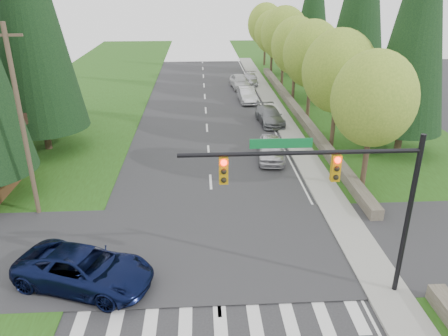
{
  "coord_description": "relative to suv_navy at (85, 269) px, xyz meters",
  "views": [
    {
      "loc": [
        -0.59,
        -9.49,
        11.74
      ],
      "look_at": [
        0.6,
        11.18,
        2.8
      ],
      "focal_mm": 35.0,
      "sensor_mm": 36.0,
      "label": 1
    }
  ],
  "objects": [
    {
      "name": "grass_east",
      "position": [
        18.48,
        14.35,
        -0.77
      ],
      "size": [
        14.0,
        110.0,
        0.06
      ],
      "primitive_type": "cube",
      "color": "#244412",
      "rests_on": "ground"
    },
    {
      "name": "grass_west",
      "position": [
        -7.52,
        14.35,
        -0.77
      ],
      "size": [
        14.0,
        110.0,
        0.06
      ],
      "primitive_type": "cube",
      "color": "#244412",
      "rests_on": "ground"
    },
    {
      "name": "cross_street",
      "position": [
        5.48,
        2.35,
        -0.8
      ],
      "size": [
        120.0,
        8.0,
        0.1
      ],
      "primitive_type": "cube",
      "color": "#28282B",
      "rests_on": "ground"
    },
    {
      "name": "sidewalk_east",
      "position": [
        12.38,
        16.35,
        -0.73
      ],
      "size": [
        1.8,
        80.0,
        0.13
      ],
      "primitive_type": "cube",
      "color": "gray",
      "rests_on": "ground"
    },
    {
      "name": "curb_east",
      "position": [
        11.53,
        16.35,
        -0.73
      ],
      "size": [
        0.2,
        80.0,
        0.13
      ],
      "primitive_type": "cube",
      "color": "gray",
      "rests_on": "ground"
    },
    {
      "name": "stone_wall_north",
      "position": [
        14.08,
        24.35,
        -0.45
      ],
      "size": [
        0.7,
        40.0,
        0.7
      ],
      "primitive_type": "cube",
      "color": "#4C4438",
      "rests_on": "ground"
    },
    {
      "name": "traffic_signal",
      "position": [
        9.85,
        -1.16,
        4.19
      ],
      "size": [
        8.7,
        0.37,
        6.8
      ],
      "color": "black",
      "rests_on": "ground"
    },
    {
      "name": "utility_pole",
      "position": [
        -4.02,
        6.35,
        4.34
      ],
      "size": [
        1.6,
        0.24,
        10.0
      ],
      "color": "#473828",
      "rests_on": "ground"
    },
    {
      "name": "decid_tree_0",
      "position": [
        14.68,
        8.35,
        4.8
      ],
      "size": [
        4.8,
        4.8,
        8.37
      ],
      "color": "#38281C",
      "rests_on": "ground"
    },
    {
      "name": "decid_tree_1",
      "position": [
        14.78,
        15.35,
        5.0
      ],
      "size": [
        5.2,
        5.2,
        8.8
      ],
      "color": "#38281C",
      "rests_on": "ground"
    },
    {
      "name": "decid_tree_2",
      "position": [
        14.58,
        22.35,
        5.13
      ],
      "size": [
        5.0,
        5.0,
        8.82
      ],
      "color": "#38281C",
      "rests_on": "ground"
    },
    {
      "name": "decid_tree_3",
      "position": [
        14.68,
        29.35,
        4.87
      ],
      "size": [
        5.0,
        5.0,
        8.55
      ],
      "color": "#38281C",
      "rests_on": "ground"
    },
    {
      "name": "decid_tree_4",
      "position": [
        14.78,
        36.35,
        5.26
      ],
      "size": [
        5.4,
        5.4,
        9.18
      ],
      "color": "#38281C",
      "rests_on": "ground"
    },
    {
      "name": "decid_tree_5",
      "position": [
        14.58,
        43.35,
        4.73
      ],
      "size": [
        4.8,
        4.8,
        8.3
      ],
      "color": "#38281C",
      "rests_on": "ground"
    },
    {
      "name": "decid_tree_6",
      "position": [
        14.68,
        50.35,
        5.07
      ],
      "size": [
        5.2,
        5.2,
        8.86
      ],
      "color": "#38281C",
      "rests_on": "ground"
    },
    {
      "name": "conifer_w_e",
      "position": [
        -8.52,
        22.35,
        9.49
      ],
      "size": [
        5.78,
        5.78,
        18.8
      ],
      "color": "#38281C",
      "rests_on": "ground"
    },
    {
      "name": "conifer_e_a",
      "position": [
        19.48,
        14.35,
        8.99
      ],
      "size": [
        5.44,
        5.44,
        17.8
      ],
      "color": "#38281C",
      "rests_on": "ground"
    },
    {
      "name": "conifer_e_c",
      "position": [
        19.48,
        42.35,
        8.49
      ],
      "size": [
        5.1,
        5.1,
        16.8
      ],
      "color": "#38281C",
      "rests_on": "ground"
    },
    {
      "name": "suv_navy",
      "position": [
        0.0,
        0.0,
        0.0
      ],
      "size": [
        6.29,
        4.39,
        1.6
      ],
      "primitive_type": "imported",
      "rotation": [
        0.0,
        0.0,
        1.23
      ],
      "color": "#0A1133",
      "rests_on": "ground"
    },
    {
      "name": "parked_car_a",
      "position": [
        9.88,
        13.44,
        -0.02
      ],
      "size": [
        2.35,
        4.74,
        1.55
      ],
      "primitive_type": "imported",
      "rotation": [
        0.0,
        0.0,
        -0.12
      ],
      "color": "silver",
      "rests_on": "ground"
    },
    {
      "name": "parked_car_b",
      "position": [
        11.08,
        21.77,
        -0.09
      ],
      "size": [
        2.32,
        4.98,
        1.41
      ],
      "primitive_type": "imported",
      "rotation": [
        0.0,
        0.0,
        0.07
      ],
      "color": "slate",
      "rests_on": "ground"
    },
    {
      "name": "parked_car_c",
      "position": [
        9.85,
        29.31,
        -0.05
      ],
      "size": [
        1.81,
        4.6,
        1.49
      ],
      "primitive_type": "imported",
      "rotation": [
        0.0,
        0.0,
        0.05
      ],
      "color": "#B9B9BE",
      "rests_on": "ground"
    },
    {
      "name": "parked_car_d",
      "position": [
        9.68,
        35.55,
        0.01
      ],
      "size": [
        2.38,
        4.93,
        1.62
      ],
      "primitive_type": "imported",
      "rotation": [
        0.0,
        0.0,
        0.1
      ],
      "color": "silver",
      "rests_on": "ground"
    },
    {
      "name": "parked_car_e",
      "position": [
        11.08,
        37.35,
        -0.14
      ],
      "size": [
        2.18,
        4.64,
        1.31
      ],
      "primitive_type": "imported",
      "rotation": [
        0.0,
        0.0,
        -0.08
      ],
      "color": "#ACABB0",
      "rests_on": "ground"
    }
  ]
}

